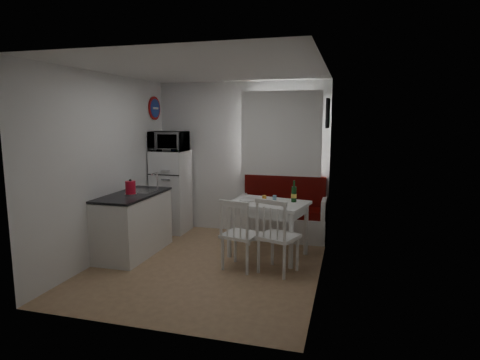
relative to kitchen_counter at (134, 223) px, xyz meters
The scene contains 22 objects.
floor 1.29m from the kitchen_counter, ahead, with size 3.00×3.50×0.02m, color #9A7552.
ceiling 2.46m from the kitchen_counter, ahead, with size 3.00×3.50×0.02m, color white.
wall_back 2.17m from the kitchen_counter, 53.04° to the left, with size 3.00×0.02×2.60m, color white.
wall_front 2.41m from the kitchen_counter, 57.81° to the right, with size 3.00×0.02×2.60m, color white.
wall_left 0.91m from the kitchen_counter, 152.61° to the right, with size 0.02×3.50×2.60m, color white.
wall_right 2.83m from the kitchen_counter, ahead, with size 0.02×3.50×2.60m, color white.
window 2.72m from the kitchen_counter, 39.47° to the left, with size 1.22×0.06×1.47m, color white.
curtain 2.71m from the kitchen_counter, 38.19° to the left, with size 1.35×0.02×1.50m, color white.
kitchen_counter is the anchor object (origin of this frame).
wall_sign 2.15m from the kitchen_counter, 101.80° to the left, with size 0.40×0.40×0.03m, color navy.
picture_frame 3.25m from the kitchen_counter, 19.45° to the left, with size 0.04×0.52×0.42m, color black.
bench 2.40m from the kitchen_counter, 34.52° to the left, with size 1.43×0.55×1.03m.
dining_table 1.98m from the kitchen_counter, 12.31° to the left, with size 1.20×0.95×0.80m.
chair_left 1.69m from the kitchen_counter, ahead, with size 0.53×0.52×0.51m.
chair_right 2.19m from the kitchen_counter, ahead, with size 0.58×0.58×0.53m.
fridge 1.27m from the kitchen_counter, 89.10° to the left, with size 0.57×0.57×1.42m, color white.
microwave 1.65m from the kitchen_counter, 89.06° to the left, with size 0.61×0.41×0.33m, color white.
kettle 0.58m from the kitchen_counter, 70.42° to the right, with size 0.17×0.17×0.23m, color red.
wine_bottle 2.38m from the kitchen_counter, 12.88° to the left, with size 0.08×0.08×0.31m, color #133C17, non-canonical shape.
drinking_glass_orange 1.94m from the kitchen_counter, 11.16° to the left, with size 0.06×0.06×0.10m, color orange.
drinking_glass_blue 2.09m from the kitchen_counter, 13.20° to the left, with size 0.06×0.06×0.09m, color #73A2C3.
plate 1.71m from the kitchen_counter, 15.17° to the left, with size 0.25×0.25×0.02m, color white.
Camera 1 is at (1.82, -4.93, 1.99)m, focal length 30.00 mm.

